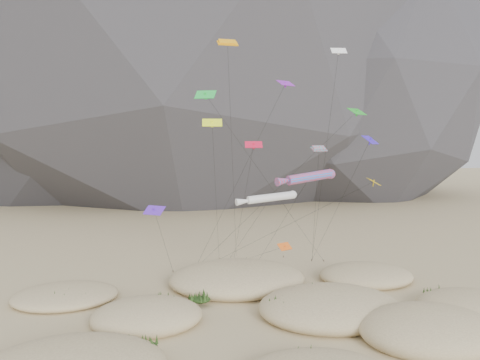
# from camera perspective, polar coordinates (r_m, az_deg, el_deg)

# --- Properties ---
(ground) EXTENTS (500.00, 500.00, 0.00)m
(ground) POSITION_cam_1_polar(r_m,az_deg,el_deg) (46.06, 6.91, -17.39)
(ground) COLOR #CCB789
(ground) RESTS_ON ground
(dunes) EXTENTS (52.50, 36.66, 3.74)m
(dunes) POSITION_cam_1_polar(r_m,az_deg,el_deg) (48.37, 3.98, -15.39)
(dunes) COLOR #CCB789
(dunes) RESTS_ON ground
(dune_grass) EXTENTS (40.82, 29.16, 1.50)m
(dune_grass) POSITION_cam_1_polar(r_m,az_deg,el_deg) (49.18, 4.35, -14.86)
(dune_grass) COLOR black
(dune_grass) RESTS_ON ground
(kite_stakes) EXTENTS (21.95, 5.31, 0.30)m
(kite_stakes) POSITION_cam_1_polar(r_m,az_deg,el_deg) (68.37, 1.18, -9.93)
(kite_stakes) COLOR #3F2D1E
(kite_stakes) RESTS_ON ground
(rainbow_tube_kite) EXTENTS (7.77, 16.31, 14.24)m
(rainbow_tube_kite) POSITION_cam_1_polar(r_m,az_deg,el_deg) (52.92, 8.27, 0.33)
(rainbow_tube_kite) COLOR #FF1C1A
(rainbow_tube_kite) RESTS_ON ground
(white_tube_kite) EXTENTS (7.57, 14.55, 11.65)m
(white_tube_kite) POSITION_cam_1_polar(r_m,az_deg,el_deg) (53.84, 3.45, -2.20)
(white_tube_kite) COLOR silver
(white_tube_kite) RESTS_ON ground
(orange_parafoil) EXTENTS (5.37, 15.14, 29.33)m
(orange_parafoil) POSITION_cam_1_polar(r_m,az_deg,el_deg) (56.83, -1.51, 15.91)
(orange_parafoil) COLOR orange
(orange_parafoil) RESTS_ON ground
(multi_parafoil) EXTENTS (4.67, 11.69, 16.92)m
(multi_parafoil) POSITION_cam_1_polar(r_m,az_deg,el_deg) (56.76, 9.60, 3.55)
(multi_parafoil) COLOR red
(multi_parafoil) RESTS_ON ground
(delta_kites) EXTENTS (27.96, 22.82, 28.51)m
(delta_kites) POSITION_cam_1_polar(r_m,az_deg,el_deg) (52.83, 5.81, 4.75)
(delta_kites) COLOR #5521C4
(delta_kites) RESTS_ON ground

